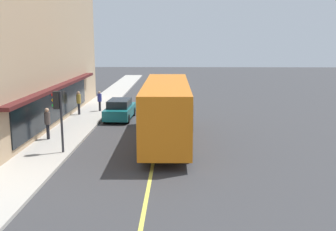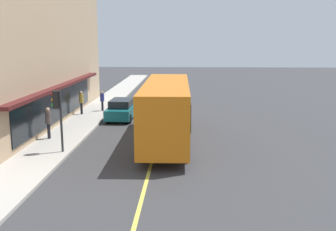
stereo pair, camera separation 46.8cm
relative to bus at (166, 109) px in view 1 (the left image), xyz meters
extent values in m
plane|color=#38383A|center=(1.11, 0.56, -1.99)|extent=(120.00, 120.00, 0.00)
cube|color=#B2ADA3|center=(1.11, 6.26, -1.91)|extent=(80.00, 2.67, 0.15)
cube|color=#D8D14C|center=(1.11, 0.56, -1.98)|extent=(36.00, 0.16, 0.01)
cube|color=#4C1919|center=(4.16, 7.35, 0.81)|extent=(18.33, 0.70, 0.20)
cube|color=black|center=(4.16, 7.57, -0.49)|extent=(15.71, 0.08, 2.00)
cube|color=orange|center=(-0.04, 0.00, 0.01)|extent=(11.03, 2.62, 3.00)
cube|color=black|center=(5.41, 0.06, 0.37)|extent=(0.14, 2.10, 1.80)
cube|color=black|center=(-0.35, 1.27, 0.37)|extent=(8.80, 0.15, 1.32)
cube|color=black|center=(-0.32, -1.27, 0.37)|extent=(8.80, 0.15, 1.32)
cube|color=#0CF259|center=(5.48, 0.06, 1.26)|extent=(0.10, 1.90, 0.36)
cube|color=#2D2D33|center=(5.51, 0.06, -1.24)|extent=(0.19, 2.40, 0.40)
cylinder|color=black|center=(3.47, 1.17, -1.49)|extent=(1.00, 0.31, 1.00)
cylinder|color=black|center=(3.49, -1.09, -1.49)|extent=(1.00, 0.31, 1.00)
cylinder|color=black|center=(-3.57, 1.09, -1.49)|extent=(1.00, 0.31, 1.00)
cylinder|color=black|center=(-3.55, -1.17, -1.49)|extent=(1.00, 0.31, 1.00)
cylinder|color=#2D2D33|center=(-2.70, 5.33, -0.24)|extent=(0.12, 0.12, 3.20)
cube|color=black|center=(-2.70, 5.53, 0.91)|extent=(0.30, 0.30, 0.90)
sphere|color=red|center=(-2.70, 5.70, 1.18)|extent=(0.18, 0.18, 0.18)
sphere|color=orange|center=(-2.70, 5.70, 0.91)|extent=(0.18, 0.18, 0.18)
sphere|color=green|center=(-2.70, 5.70, 0.64)|extent=(0.18, 0.18, 0.18)
cube|color=#14666B|center=(6.62, 3.65, -1.39)|extent=(4.37, 1.97, 0.75)
cube|color=black|center=(6.47, 3.66, -0.74)|extent=(2.47, 1.61, 0.55)
cylinder|color=black|center=(8.07, 4.42, -1.67)|extent=(0.65, 0.25, 0.64)
cylinder|color=black|center=(8.00, 2.78, -1.67)|extent=(0.65, 0.25, 0.64)
cylinder|color=black|center=(5.23, 4.53, -1.67)|extent=(0.65, 0.25, 0.64)
cylinder|color=black|center=(5.17, 2.89, -1.67)|extent=(0.65, 0.25, 0.64)
cylinder|color=black|center=(7.68, 7.00, -1.40)|extent=(0.18, 0.18, 0.88)
cylinder|color=#B28C33|center=(7.68, 7.00, -0.61)|extent=(0.34, 0.34, 0.69)
sphere|color=tan|center=(7.68, 7.00, -0.14)|extent=(0.24, 0.24, 0.24)
cylinder|color=black|center=(9.24, 5.67, -1.45)|extent=(0.18, 0.18, 0.78)
cylinder|color=#33388C|center=(9.24, 5.67, -0.75)|extent=(0.34, 0.34, 0.62)
sphere|color=tan|center=(9.24, 5.67, -0.33)|extent=(0.22, 0.22, 0.22)
cylinder|color=black|center=(-0.01, 6.96, -1.39)|extent=(0.18, 0.18, 0.90)
cylinder|color=#594C47|center=(-0.01, 6.96, -0.58)|extent=(0.34, 0.34, 0.71)
sphere|color=tan|center=(-0.01, 6.96, -0.10)|extent=(0.25, 0.25, 0.25)
camera|label=1|loc=(-22.56, -0.57, 4.02)|focal=42.48mm
camera|label=2|loc=(-22.54, -1.04, 4.02)|focal=42.48mm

